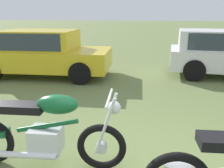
# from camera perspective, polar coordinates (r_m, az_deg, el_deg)

# --- Properties ---
(motorcycle_green) EXTENTS (2.10, 0.64, 1.02)m
(motorcycle_green) POSITION_cam_1_polar(r_m,az_deg,el_deg) (3.18, -15.63, -11.03)
(motorcycle_green) COLOR black
(motorcycle_green) RESTS_ON ground
(car_yellow) EXTENTS (4.09, 1.92, 1.43)m
(car_yellow) POSITION_cam_1_polar(r_m,az_deg,el_deg) (7.81, -16.35, 7.68)
(car_yellow) COLOR gold
(car_yellow) RESTS_ON ground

